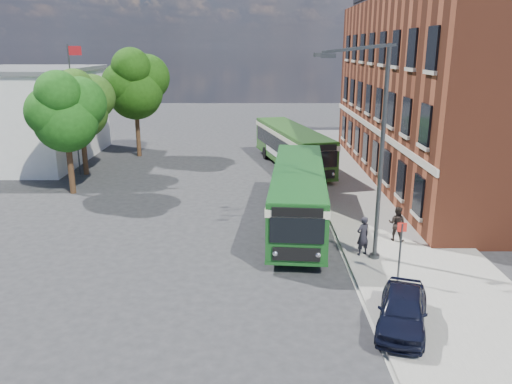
{
  "coord_description": "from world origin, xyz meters",
  "views": [
    {
      "loc": [
        0.08,
        -21.77,
        8.88
      ],
      "look_at": [
        0.12,
        1.04,
        2.2
      ],
      "focal_mm": 35.0,
      "sensor_mm": 36.0,
      "label": 1
    }
  ],
  "objects_px": {
    "street_lamp": "(373,152)",
    "parked_car": "(403,310)",
    "bus_front": "(298,190)",
    "bus_rear": "(292,144)"
  },
  "relations": [
    {
      "from": "bus_front",
      "to": "bus_rear",
      "type": "bearing_deg",
      "value": 87.39
    },
    {
      "from": "street_lamp",
      "to": "parked_car",
      "type": "distance_m",
      "value": 6.83
    },
    {
      "from": "street_lamp",
      "to": "parked_car",
      "type": "height_order",
      "value": "street_lamp"
    },
    {
      "from": "bus_rear",
      "to": "bus_front",
      "type": "bearing_deg",
      "value": -92.61
    },
    {
      "from": "street_lamp",
      "to": "bus_front",
      "type": "height_order",
      "value": "street_lamp"
    },
    {
      "from": "parked_car",
      "to": "street_lamp",
      "type": "bearing_deg",
      "value": 108.41
    },
    {
      "from": "bus_front",
      "to": "parked_car",
      "type": "xyz_separation_m",
      "value": [
        2.53,
        -10.11,
        -1.05
      ]
    },
    {
      "from": "bus_front",
      "to": "parked_car",
      "type": "bearing_deg",
      "value": -75.94
    },
    {
      "from": "bus_front",
      "to": "bus_rear",
      "type": "height_order",
      "value": "same"
    },
    {
      "from": "street_lamp",
      "to": "bus_rear",
      "type": "height_order",
      "value": "street_lamp"
    }
  ]
}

